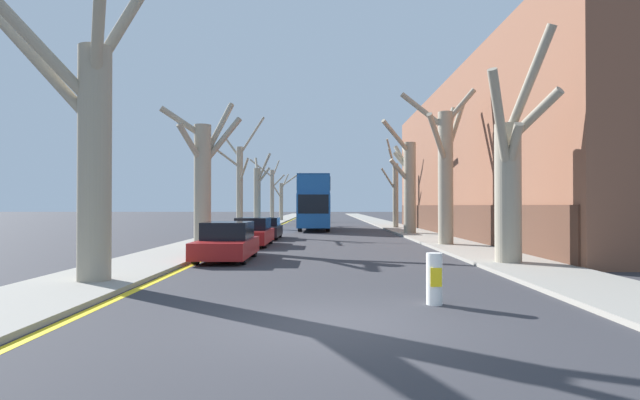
{
  "coord_description": "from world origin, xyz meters",
  "views": [
    {
      "loc": [
        -0.18,
        -8.5,
        2.03
      ],
      "look_at": [
        -0.49,
        27.96,
        2.43
      ],
      "focal_mm": 28.0,
      "sensor_mm": 36.0,
      "label": 1
    }
  ],
  "objects_px": {
    "parked_car_1": "(253,232)",
    "parked_car_0": "(227,242)",
    "street_tree_left_1": "(203,177)",
    "parked_car_2": "(265,229)",
    "street_tree_right_2": "(408,182)",
    "street_tree_right_1": "(445,168)",
    "street_tree_left_0": "(90,139)",
    "street_tree_left_5": "(282,199)",
    "double_decker_bus": "(315,200)",
    "traffic_bollard": "(434,279)",
    "street_tree_left_4": "(272,194)",
    "street_tree_right_0": "(510,177)",
    "street_tree_left_2": "(239,184)",
    "street_tree_left_3": "(258,195)",
    "street_tree_right_3": "(395,191)"
  },
  "relations": [
    {
      "from": "street_tree_left_5",
      "to": "street_tree_right_1",
      "type": "bearing_deg",
      "value": -73.87
    },
    {
      "from": "street_tree_left_4",
      "to": "street_tree_right_2",
      "type": "height_order",
      "value": "street_tree_right_2"
    },
    {
      "from": "street_tree_left_5",
      "to": "street_tree_left_4",
      "type": "bearing_deg",
      "value": -90.74
    },
    {
      "from": "street_tree_left_5",
      "to": "street_tree_right_0",
      "type": "xyz_separation_m",
      "value": [
        11.76,
        -47.94,
        0.11
      ]
    },
    {
      "from": "parked_car_0",
      "to": "street_tree_right_1",
      "type": "bearing_deg",
      "value": 32.98
    },
    {
      "from": "street_tree_left_2",
      "to": "street_tree_right_1",
      "type": "relative_size",
      "value": 1.05
    },
    {
      "from": "street_tree_left_1",
      "to": "parked_car_2",
      "type": "distance_m",
      "value": 8.05
    },
    {
      "from": "street_tree_left_2",
      "to": "parked_car_1",
      "type": "bearing_deg",
      "value": -75.74
    },
    {
      "from": "double_decker_bus",
      "to": "street_tree_left_0",
      "type": "bearing_deg",
      "value": -100.05
    },
    {
      "from": "street_tree_right_1",
      "to": "traffic_bollard",
      "type": "relative_size",
      "value": 7.35
    },
    {
      "from": "street_tree_right_0",
      "to": "double_decker_bus",
      "type": "distance_m",
      "value": 25.85
    },
    {
      "from": "street_tree_left_4",
      "to": "parked_car_0",
      "type": "height_order",
      "value": "street_tree_left_4"
    },
    {
      "from": "traffic_bollard",
      "to": "street_tree_right_3",
      "type": "bearing_deg",
      "value": 83.29
    },
    {
      "from": "double_decker_bus",
      "to": "traffic_bollard",
      "type": "xyz_separation_m",
      "value": [
        3.05,
        -31.37,
        -1.97
      ]
    },
    {
      "from": "street_tree_left_5",
      "to": "parked_car_2",
      "type": "relative_size",
      "value": 1.56
    },
    {
      "from": "parked_car_0",
      "to": "parked_car_2",
      "type": "distance_m",
      "value": 11.94
    },
    {
      "from": "street_tree_left_0",
      "to": "street_tree_right_1",
      "type": "relative_size",
      "value": 1.06
    },
    {
      "from": "street_tree_right_1",
      "to": "parked_car_2",
      "type": "bearing_deg",
      "value": 149.41
    },
    {
      "from": "street_tree_right_2",
      "to": "street_tree_right_3",
      "type": "relative_size",
      "value": 1.01
    },
    {
      "from": "street_tree_right_3",
      "to": "parked_car_0",
      "type": "xyz_separation_m",
      "value": [
        -9.78,
        -24.95,
        -2.58
      ]
    },
    {
      "from": "street_tree_left_3",
      "to": "parked_car_0",
      "type": "distance_m",
      "value": 24.87
    },
    {
      "from": "street_tree_left_0",
      "to": "parked_car_1",
      "type": "relative_size",
      "value": 1.81
    },
    {
      "from": "parked_car_0",
      "to": "parked_car_1",
      "type": "distance_m",
      "value": 6.61
    },
    {
      "from": "street_tree_left_3",
      "to": "traffic_bollard",
      "type": "distance_m",
      "value": 33.99
    },
    {
      "from": "street_tree_left_1",
      "to": "street_tree_right_0",
      "type": "xyz_separation_m",
      "value": [
        11.88,
        -6.41,
        -0.35
      ]
    },
    {
      "from": "street_tree_right_2",
      "to": "parked_car_0",
      "type": "relative_size",
      "value": 1.86
    },
    {
      "from": "street_tree_left_4",
      "to": "street_tree_right_3",
      "type": "relative_size",
      "value": 0.92
    },
    {
      "from": "street_tree_left_1",
      "to": "street_tree_right_0",
      "type": "distance_m",
      "value": 13.5
    },
    {
      "from": "street_tree_left_1",
      "to": "street_tree_left_5",
      "type": "distance_m",
      "value": 41.53
    },
    {
      "from": "street_tree_right_0",
      "to": "traffic_bollard",
      "type": "bearing_deg",
      "value": -121.49
    },
    {
      "from": "street_tree_right_1",
      "to": "parked_car_2",
      "type": "distance_m",
      "value": 11.65
    },
    {
      "from": "street_tree_right_2",
      "to": "parked_car_1",
      "type": "height_order",
      "value": "street_tree_right_2"
    },
    {
      "from": "parked_car_1",
      "to": "street_tree_left_2",
      "type": "bearing_deg",
      "value": 104.26
    },
    {
      "from": "street_tree_right_3",
      "to": "parked_car_2",
      "type": "bearing_deg",
      "value": -126.92
    },
    {
      "from": "street_tree_left_1",
      "to": "parked_car_2",
      "type": "relative_size",
      "value": 1.74
    },
    {
      "from": "parked_car_0",
      "to": "parked_car_1",
      "type": "height_order",
      "value": "same"
    },
    {
      "from": "street_tree_left_0",
      "to": "street_tree_right_2",
      "type": "bearing_deg",
      "value": 61.99
    },
    {
      "from": "street_tree_left_3",
      "to": "street_tree_right_3",
      "type": "xyz_separation_m",
      "value": [
        11.93,
        0.28,
        0.27
      ]
    },
    {
      "from": "parked_car_1",
      "to": "parked_car_0",
      "type": "bearing_deg",
      "value": -90.0
    },
    {
      "from": "street_tree_left_5",
      "to": "street_tree_right_0",
      "type": "height_order",
      "value": "street_tree_right_0"
    },
    {
      "from": "parked_car_2",
      "to": "street_tree_left_5",
      "type": "bearing_deg",
      "value": 93.2
    },
    {
      "from": "parked_car_1",
      "to": "street_tree_right_1",
      "type": "bearing_deg",
      "value": -2.18
    },
    {
      "from": "street_tree_left_0",
      "to": "street_tree_left_5",
      "type": "relative_size",
      "value": 1.3
    },
    {
      "from": "street_tree_right_2",
      "to": "parked_car_2",
      "type": "relative_size",
      "value": 1.91
    },
    {
      "from": "street_tree_right_2",
      "to": "street_tree_right_0",
      "type": "bearing_deg",
      "value": -88.8
    },
    {
      "from": "street_tree_left_3",
      "to": "street_tree_right_3",
      "type": "height_order",
      "value": "street_tree_right_3"
    },
    {
      "from": "double_decker_bus",
      "to": "street_tree_left_5",
      "type": "bearing_deg",
      "value": 101.59
    },
    {
      "from": "street_tree_left_0",
      "to": "street_tree_left_2",
      "type": "relative_size",
      "value": 1.01
    },
    {
      "from": "street_tree_left_0",
      "to": "street_tree_right_3",
      "type": "height_order",
      "value": "street_tree_left_0"
    },
    {
      "from": "double_decker_bus",
      "to": "street_tree_left_4",
      "type": "bearing_deg",
      "value": 111.66
    }
  ]
}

